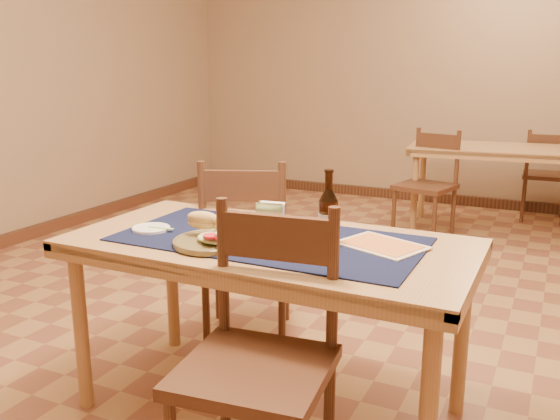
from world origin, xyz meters
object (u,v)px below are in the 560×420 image
at_px(sandwich_plate, 215,236).
at_px(napkin_holder, 271,216).
at_px(back_table, 497,156).
at_px(main_table, 269,260).
at_px(chair_main_far, 247,246).
at_px(beer_bottle, 328,217).
at_px(chair_main_near, 260,357).

xyz_separation_m(sandwich_plate, napkin_holder, (0.08, 0.31, 0.02)).
height_order(back_table, napkin_holder, napkin_holder).
bearing_deg(main_table, back_table, 81.29).
bearing_deg(napkin_holder, chair_main_far, 130.02).
xyz_separation_m(back_table, beer_bottle, (-0.28, -3.29, 0.19)).
height_order(back_table, chair_main_near, chair_main_near).
xyz_separation_m(main_table, napkin_holder, (-0.07, 0.14, 0.14)).
bearing_deg(beer_bottle, back_table, 85.20).
bearing_deg(chair_main_near, beer_bottle, 87.23).
bearing_deg(napkin_holder, back_table, 79.77).
bearing_deg(sandwich_plate, chair_main_far, 110.18).
bearing_deg(back_table, main_table, -98.71).
bearing_deg(napkin_holder, main_table, -65.61).
relative_size(back_table, sandwich_plate, 4.95).
bearing_deg(napkin_holder, chair_main_near, -66.38).
bearing_deg(chair_main_near, napkin_holder, 113.62).
height_order(back_table, chair_main_far, chair_main_far).
bearing_deg(chair_main_far, main_table, -53.48).
xyz_separation_m(back_table, chair_main_near, (-0.30, -3.81, -0.15)).
bearing_deg(back_table, beer_bottle, -94.80).
bearing_deg(main_table, chair_main_near, -66.62).
bearing_deg(beer_bottle, napkin_holder, 160.61).
height_order(main_table, back_table, same).
height_order(main_table, napkin_holder, napkin_holder).
bearing_deg(chair_main_far, back_table, 71.53).
height_order(chair_main_near, napkin_holder, chair_main_near).
xyz_separation_m(main_table, back_table, (0.51, 3.33, 0.00)).
xyz_separation_m(main_table, chair_main_near, (0.21, -0.48, -0.15)).
distance_m(back_table, sandwich_plate, 3.56).
bearing_deg(sandwich_plate, beer_bottle, 27.63).
relative_size(back_table, chair_main_far, 1.55).
bearing_deg(chair_main_far, sandwich_plate, -69.82).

